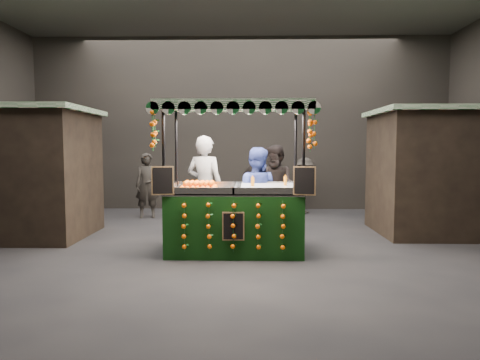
{
  "coord_description": "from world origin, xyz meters",
  "views": [
    {
      "loc": [
        0.28,
        -7.44,
        1.81
      ],
      "look_at": [
        0.12,
        0.12,
        1.23
      ],
      "focal_mm": 31.8,
      "sensor_mm": 36.0,
      "label": 1
    }
  ],
  "objects": [
    {
      "name": "ground",
      "position": [
        0.0,
        0.0,
        0.0
      ],
      "size": [
        12.0,
        12.0,
        0.0
      ],
      "primitive_type": "plane",
      "color": "black",
      "rests_on": "ground"
    },
    {
      "name": "market_hall",
      "position": [
        0.0,
        0.0,
        3.38
      ],
      "size": [
        12.1,
        10.1,
        5.05
      ],
      "color": "black",
      "rests_on": "ground"
    },
    {
      "name": "neighbour_stall_left",
      "position": [
        -4.4,
        1.0,
        1.31
      ],
      "size": [
        3.0,
        2.2,
        2.6
      ],
      "color": "black",
      "rests_on": "ground"
    },
    {
      "name": "neighbour_stall_right",
      "position": [
        4.4,
        1.5,
        1.31
      ],
      "size": [
        3.0,
        2.2,
        2.6
      ],
      "color": "black",
      "rests_on": "ground"
    },
    {
      "name": "juice_stall",
      "position": [
        0.04,
        -0.21,
        0.79
      ],
      "size": [
        2.64,
        1.55,
        2.55
      ],
      "color": "black",
      "rests_on": "ground"
    },
    {
      "name": "vendor_grey",
      "position": [
        -0.59,
        0.86,
        1.02
      ],
      "size": [
        0.86,
        0.69,
        2.04
      ],
      "rotation": [
        0.0,
        0.0,
        2.83
      ],
      "color": "gray",
      "rests_on": "ground"
    },
    {
      "name": "vendor_blue",
      "position": [
        0.41,
        0.6,
        0.9
      ],
      "size": [
        1.03,
        0.9,
        1.81
      ],
      "rotation": [
        0.0,
        0.0,
        2.87
      ],
      "color": "navy",
      "rests_on": "ground"
    },
    {
      "name": "shopper_0",
      "position": [
        -2.33,
        3.37,
        0.83
      ],
      "size": [
        0.68,
        0.52,
        1.67
      ],
      "rotation": [
        0.0,
        0.0,
        0.22
      ],
      "color": "black",
      "rests_on": "ground"
    },
    {
      "name": "shopper_1",
      "position": [
        0.9,
        2.02,
        0.93
      ],
      "size": [
        1.12,
        1.02,
        1.86
      ],
      "rotation": [
        0.0,
        0.0,
        -0.43
      ],
      "color": "black",
      "rests_on": "ground"
    },
    {
      "name": "shopper_2",
      "position": [
        0.5,
        2.54,
        0.9
      ],
      "size": [
        1.1,
        1.0,
        1.8
      ],
      "rotation": [
        0.0,
        0.0,
        2.48
      ],
      "color": "black",
      "rests_on": "ground"
    },
    {
      "name": "shopper_3",
      "position": [
        1.8,
        4.18,
        0.77
      ],
      "size": [
        1.01,
        1.14,
        1.53
      ],
      "rotation": [
        0.0,
        0.0,
        1.01
      ],
      "color": "#2B2723",
      "rests_on": "ground"
    },
    {
      "name": "shopper_4",
      "position": [
        -4.5,
        3.16,
        0.85
      ],
      "size": [
        0.98,
        0.88,
        1.69
      ],
      "rotation": [
        0.0,
        0.0,
        3.66
      ],
      "color": "#292521",
      "rests_on": "ground"
    },
    {
      "name": "shopper_5",
      "position": [
        4.5,
        2.6,
        0.92
      ],
      "size": [
        1.64,
        1.54,
        1.84
      ],
      "rotation": [
        0.0,
        0.0,
        2.42
      ],
      "color": "black",
      "rests_on": "ground"
    },
    {
      "name": "shopper_6",
      "position": [
        0.88,
        4.6,
        0.83
      ],
      "size": [
        0.45,
        0.64,
        1.67
      ],
      "rotation": [
        0.0,
        0.0,
        -1.66
      ],
      "color": "#2C2823",
      "rests_on": "ground"
    }
  ]
}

